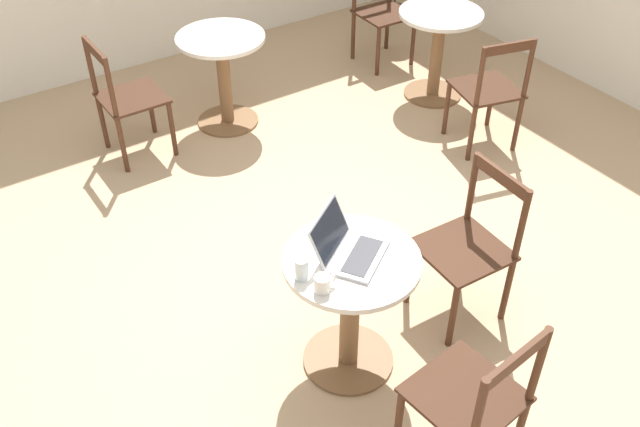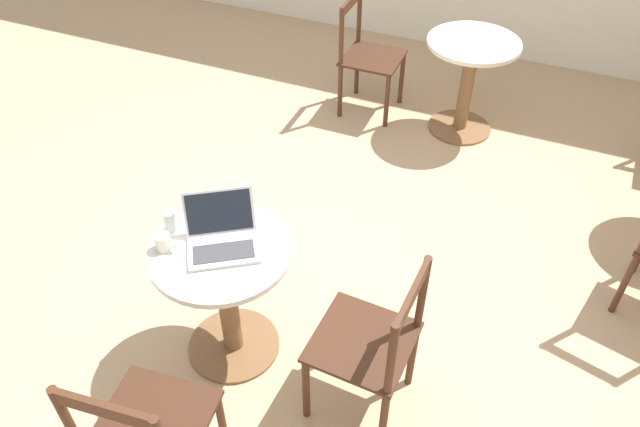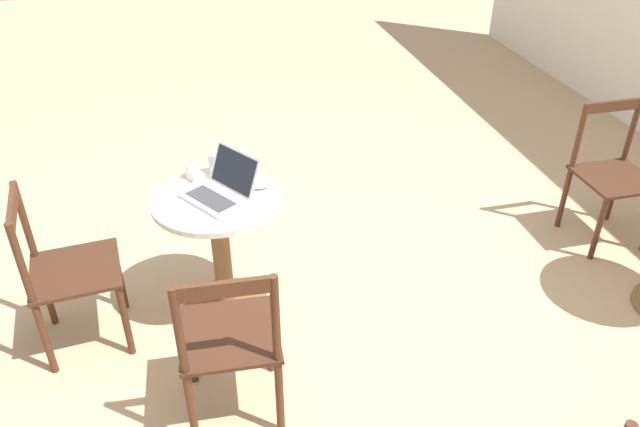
{
  "view_description": "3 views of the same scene",
  "coord_description": "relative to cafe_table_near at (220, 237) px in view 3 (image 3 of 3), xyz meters",
  "views": [
    {
      "loc": [
        -1.74,
        -2.55,
        2.97
      ],
      "look_at": [
        -0.14,
        -0.14,
        0.64
      ],
      "focal_mm": 40.0,
      "sensor_mm": 36.0,
      "label": 1
    },
    {
      "loc": [
        0.94,
        -2.25,
        2.72
      ],
      "look_at": [
        -0.01,
        -0.03,
        0.56
      ],
      "focal_mm": 35.0,
      "sensor_mm": 36.0,
      "label": 2
    },
    {
      "loc": [
        2.5,
        -0.7,
        2.36
      ],
      "look_at": [
        -0.26,
        -0.05,
        0.55
      ],
      "focal_mm": 35.0,
      "sensor_mm": 36.0,
      "label": 3
    }
  ],
  "objects": [
    {
      "name": "drinking_glass",
      "position": [
        -0.26,
        0.02,
        0.3
      ],
      "size": [
        0.06,
        0.06,
        0.11
      ],
      "color": "silver",
      "rests_on": "cafe_table_near"
    },
    {
      "name": "cafe_table_near",
      "position": [
        0.0,
        0.0,
        0.0
      ],
      "size": [
        0.66,
        0.66,
        0.73
      ],
      "color": "brown",
      "rests_on": "ground_plane"
    },
    {
      "name": "chair_near_front",
      "position": [
        0.09,
        -0.77,
        -0.03
      ],
      "size": [
        0.48,
        0.48,
        0.89
      ],
      "color": "#472819",
      "rests_on": "ground_plane"
    },
    {
      "name": "laptop",
      "position": [
        0.0,
        0.03,
        0.29
      ],
      "size": [
        0.43,
        0.42,
        0.21
      ],
      "color": "#B7B7BC",
      "rests_on": "cafe_table_near"
    },
    {
      "name": "mug",
      "position": [
        -0.23,
        -0.1,
        0.28
      ],
      "size": [
        0.11,
        0.07,
        0.08
      ],
      "color": "silver",
      "rests_on": "cafe_table_near"
    },
    {
      "name": "ground_plane",
      "position": [
        0.26,
        0.59,
        -0.48
      ],
      "size": [
        16.0,
        16.0,
        0.0
      ],
      "primitive_type": "plane",
      "color": "tan"
    },
    {
      "name": "chair_near_right",
      "position": [
        0.76,
        -0.03,
        -0.03
      ],
      "size": [
        0.45,
        0.45,
        0.89
      ],
      "color": "#472819",
      "rests_on": "ground_plane"
    },
    {
      "name": "mouse",
      "position": [
        -0.04,
        0.23,
        0.26
      ],
      "size": [
        0.06,
        0.1,
        0.03
      ],
      "color": "#B7B7BC",
      "rests_on": "cafe_table_near"
    },
    {
      "name": "chair_far_left",
      "position": [
        -0.17,
        2.47,
        -0.03
      ],
      "size": [
        0.43,
        0.43,
        0.89
      ],
      "color": "#472819",
      "rests_on": "ground_plane"
    }
  ]
}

